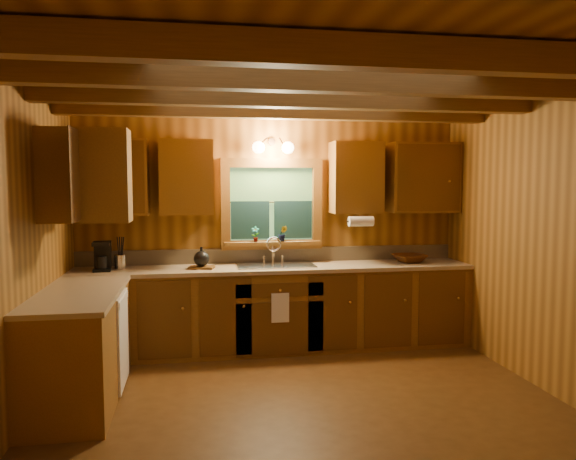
# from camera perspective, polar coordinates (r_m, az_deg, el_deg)

# --- Properties ---
(room) EXTENTS (4.20, 4.20, 4.20)m
(room) POSITION_cam_1_polar(r_m,az_deg,el_deg) (4.29, 1.80, -1.55)
(room) COLOR #4F3113
(room) RESTS_ON ground
(ceiling_beams) EXTENTS (4.20, 2.54, 0.18)m
(ceiling_beams) POSITION_cam_1_polar(r_m,az_deg,el_deg) (4.32, 1.84, 14.33)
(ceiling_beams) COLOR brown
(ceiling_beams) RESTS_ON room
(base_cabinets) EXTENTS (4.20, 2.22, 0.86)m
(base_cabinets) POSITION_cam_1_polar(r_m,az_deg,el_deg) (5.64, -5.86, -9.02)
(base_cabinets) COLOR brown
(base_cabinets) RESTS_ON ground
(countertop) EXTENTS (4.20, 2.24, 0.04)m
(countertop) POSITION_cam_1_polar(r_m,az_deg,el_deg) (5.55, -5.76, -4.49)
(countertop) COLOR tan
(countertop) RESTS_ON base_cabinets
(backsplash) EXTENTS (4.20, 0.02, 0.16)m
(backsplash) POSITION_cam_1_polar(r_m,az_deg,el_deg) (6.17, -1.70, -2.59)
(backsplash) COLOR tan
(backsplash) RESTS_ON room
(dishwasher_panel) EXTENTS (0.02, 0.60, 0.80)m
(dishwasher_panel) POSITION_cam_1_polar(r_m,az_deg,el_deg) (5.08, -16.64, -10.75)
(dishwasher_panel) COLOR white
(dishwasher_panel) RESTS_ON base_cabinets
(upper_cabinets) EXTENTS (4.19, 1.77, 0.78)m
(upper_cabinets) POSITION_cam_1_polar(r_m,az_deg,el_deg) (5.61, -6.80, 5.44)
(upper_cabinets) COLOR brown
(upper_cabinets) RESTS_ON room
(window) EXTENTS (1.12, 0.08, 1.00)m
(window) POSITION_cam_1_polar(r_m,az_deg,el_deg) (6.11, -1.69, 2.50)
(window) COLOR brown
(window) RESTS_ON room
(window_sill) EXTENTS (1.06, 0.14, 0.04)m
(window_sill) POSITION_cam_1_polar(r_m,az_deg,el_deg) (6.09, -1.62, -1.36)
(window_sill) COLOR brown
(window_sill) RESTS_ON room
(wall_sconce) EXTENTS (0.45, 0.21, 0.17)m
(wall_sconce) POSITION_cam_1_polar(r_m,az_deg,el_deg) (6.00, -1.54, 8.53)
(wall_sconce) COLOR black
(wall_sconce) RESTS_ON room
(paper_towel_roll) EXTENTS (0.27, 0.11, 0.11)m
(paper_towel_roll) POSITION_cam_1_polar(r_m,az_deg,el_deg) (5.99, 7.52, 0.89)
(paper_towel_roll) COLOR white
(paper_towel_roll) RESTS_ON upper_cabinets
(dish_towel) EXTENTS (0.18, 0.01, 0.30)m
(dish_towel) POSITION_cam_1_polar(r_m,az_deg,el_deg) (5.65, -0.80, -8.03)
(dish_towel) COLOR white
(dish_towel) RESTS_ON base_cabinets
(sink) EXTENTS (0.82, 0.48, 0.43)m
(sink) POSITION_cam_1_polar(r_m,az_deg,el_deg) (5.91, -1.31, -4.13)
(sink) COLOR silver
(sink) RESTS_ON countertop
(coffee_maker) EXTENTS (0.17, 0.21, 0.30)m
(coffee_maker) POSITION_cam_1_polar(r_m,az_deg,el_deg) (5.87, -18.60, -2.58)
(coffee_maker) COLOR black
(coffee_maker) RESTS_ON countertop
(utensil_crock) EXTENTS (0.12, 0.12, 0.33)m
(utensil_crock) POSITION_cam_1_polar(r_m,az_deg,el_deg) (5.93, -16.92, -3.08)
(utensil_crock) COLOR silver
(utensil_crock) RESTS_ON countertop
(cutting_board) EXTENTS (0.29, 0.23, 0.02)m
(cutting_board) POSITION_cam_1_polar(r_m,az_deg,el_deg) (5.79, -8.90, -3.83)
(cutting_board) COLOR #533211
(cutting_board) RESTS_ON countertop
(teakettle) EXTENTS (0.16, 0.16, 0.20)m
(teakettle) POSITION_cam_1_polar(r_m,az_deg,el_deg) (5.77, -8.91, -2.93)
(teakettle) COLOR black
(teakettle) RESTS_ON cutting_board
(wicker_basket) EXTENTS (0.42, 0.42, 0.09)m
(wicker_basket) POSITION_cam_1_polar(r_m,az_deg,el_deg) (6.31, 12.42, -2.87)
(wicker_basket) COLOR #48230C
(wicker_basket) RESTS_ON countertop
(potted_plant_left) EXTENTS (0.10, 0.07, 0.17)m
(potted_plant_left) POSITION_cam_1_polar(r_m,az_deg,el_deg) (6.03, -3.38, -0.43)
(potted_plant_left) COLOR #533211
(potted_plant_left) RESTS_ON window_sill
(potted_plant_right) EXTENTS (0.10, 0.09, 0.17)m
(potted_plant_right) POSITION_cam_1_polar(r_m,az_deg,el_deg) (6.06, -0.54, -0.37)
(potted_plant_right) COLOR #533211
(potted_plant_right) RESTS_ON window_sill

